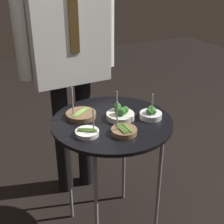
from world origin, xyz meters
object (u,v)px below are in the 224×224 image
at_px(bowl_asparagus_front_center, 124,131).
at_px(bowl_broccoli_front_left, 121,114).
at_px(bowl_asparagus_back_left, 87,132).
at_px(waiter_figure, 68,43).
at_px(bowl_asparagus_far_rim, 81,114).
at_px(serving_cart, 112,130).
at_px(bowl_broccoli_mid_left, 151,114).

height_order(bowl_asparagus_front_center, bowl_broccoli_front_left, bowl_asparagus_front_center).
distance_m(bowl_asparagus_back_left, waiter_figure, 0.65).
bearing_deg(bowl_asparagus_front_center, waiter_figure, 92.76).
height_order(bowl_broccoli_front_left, bowl_asparagus_far_rim, bowl_asparagus_far_rim).
distance_m(bowl_asparagus_front_center, bowl_asparagus_back_left, 0.18).
relative_size(serving_cart, bowl_asparagus_front_center, 4.35).
xyz_separation_m(serving_cart, bowl_asparagus_far_rim, (-0.13, 0.12, 0.08)).
bearing_deg(waiter_figure, bowl_asparagus_back_left, -103.34).
bearing_deg(bowl_asparagus_far_rim, bowl_asparagus_front_center, -66.50).
bearing_deg(waiter_figure, bowl_asparagus_front_center, -87.24).
bearing_deg(serving_cart, bowl_asparagus_front_center, -95.25).
bearing_deg(bowl_asparagus_front_center, bowl_broccoli_front_left, 66.41).
xyz_separation_m(serving_cart, bowl_broccoli_mid_left, (0.20, -0.07, 0.09)).
xyz_separation_m(bowl_asparagus_back_left, bowl_broccoli_mid_left, (0.38, 0.00, 0.01)).
distance_m(bowl_asparagus_far_rim, bowl_broccoli_mid_left, 0.38).
bearing_deg(serving_cart, bowl_broccoli_front_left, -2.49).
distance_m(bowl_asparagus_front_center, bowl_broccoli_mid_left, 0.23).
height_order(bowl_asparagus_back_left, bowl_asparagus_far_rim, bowl_asparagus_far_rim).
distance_m(bowl_asparagus_front_center, bowl_asparagus_far_rim, 0.29).
bearing_deg(bowl_broccoli_front_left, serving_cart, 177.51).
distance_m(bowl_broccoli_mid_left, waiter_figure, 0.68).
height_order(bowl_broccoli_mid_left, waiter_figure, waiter_figure).
height_order(bowl_asparagus_front_center, bowl_broccoli_mid_left, bowl_asparagus_front_center).
relative_size(bowl_asparagus_far_rim, bowl_broccoli_mid_left, 1.17).
bearing_deg(bowl_asparagus_far_rim, bowl_broccoli_front_left, -33.15).
bearing_deg(serving_cart, bowl_asparagus_back_left, -156.96).
bearing_deg(bowl_asparagus_back_left, bowl_broccoli_mid_left, 0.31).
bearing_deg(bowl_broccoli_front_left, bowl_broccoli_mid_left, -25.86).
distance_m(bowl_broccoli_front_left, bowl_broccoli_mid_left, 0.16).
height_order(bowl_asparagus_front_center, waiter_figure, waiter_figure).
relative_size(bowl_asparagus_front_center, bowl_broccoli_mid_left, 1.14).
bearing_deg(bowl_asparagus_back_left, bowl_asparagus_front_center, -24.59).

